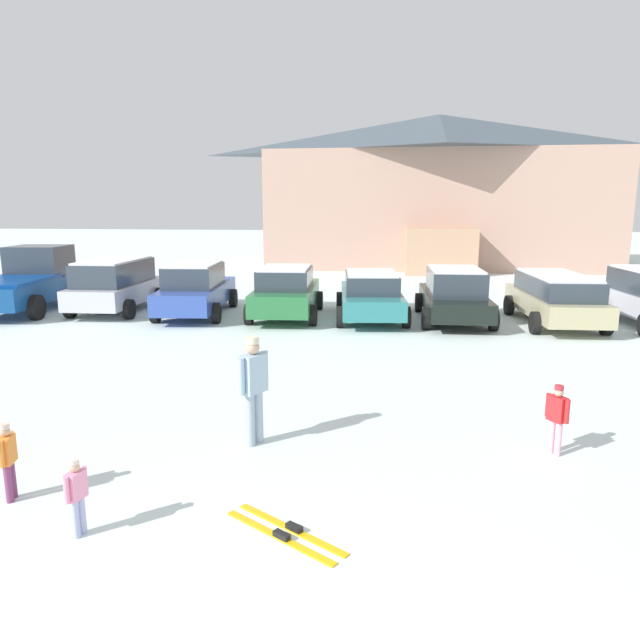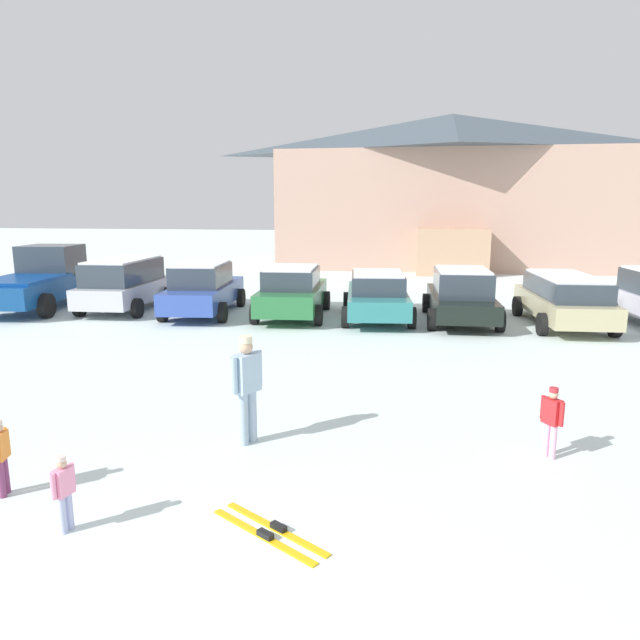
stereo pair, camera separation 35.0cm
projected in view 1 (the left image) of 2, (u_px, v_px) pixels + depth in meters
ski_lodge at (437, 191)px, 33.65m from camera, size 19.85×10.22×8.72m
parked_silver_wagon at (116, 284)px, 19.30m from camera, size 2.30×4.30×1.78m
parked_blue_hatchback at (196, 289)px, 18.74m from camera, size 2.43×4.83×1.72m
parked_green_coupe at (286, 292)px, 18.35m from camera, size 2.36×4.49×1.65m
parked_teal_hatchback at (371, 295)px, 18.04m from camera, size 2.50×4.71×1.52m
parked_black_sedan at (454, 295)px, 17.69m from camera, size 2.26×4.66×1.67m
parked_beige_suv at (555, 297)px, 17.22m from camera, size 2.34×4.83×1.54m
pickup_truck at (30, 281)px, 19.67m from camera, size 2.87×5.50×2.15m
skier_child_in_orange_jacket at (8, 457)px, 6.90m from camera, size 0.19×0.36×0.99m
skier_child_in_pink_snowsuit at (77, 493)px, 6.16m from camera, size 0.17×0.33×0.89m
skier_adult_in_blue_parka at (253, 384)px, 8.48m from camera, size 0.40×0.56×1.67m
skier_child_in_red_jacket at (557, 416)px, 8.17m from camera, size 0.27×0.32×1.05m
pair_of_skis at (286, 532)px, 6.27m from camera, size 1.48×1.09×0.08m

